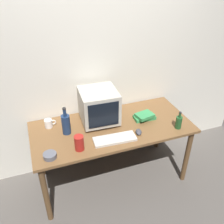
% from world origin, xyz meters
% --- Properties ---
extents(ground_plane, '(6.00, 6.00, 0.00)m').
position_xyz_m(ground_plane, '(0.00, 0.00, 0.00)').
color(ground_plane, '#56514C').
extents(back_wall, '(4.00, 0.08, 2.50)m').
position_xyz_m(back_wall, '(0.00, 0.44, 1.25)').
color(back_wall, silver).
rests_on(back_wall, ground).
extents(desk, '(1.69, 0.77, 0.75)m').
position_xyz_m(desk, '(0.00, 0.00, 0.67)').
color(desk, brown).
rests_on(desk, ground).
extents(crt_monitor, '(0.40, 0.40, 0.37)m').
position_xyz_m(crt_monitor, '(-0.10, 0.14, 0.95)').
color(crt_monitor, '#B2AD9E').
rests_on(crt_monitor, desk).
extents(keyboard, '(0.43, 0.18, 0.02)m').
position_xyz_m(keyboard, '(-0.05, -0.23, 0.77)').
color(keyboard, beige).
rests_on(keyboard, desk).
extents(computer_mouse, '(0.09, 0.11, 0.04)m').
position_xyz_m(computer_mouse, '(0.21, -0.21, 0.77)').
color(computer_mouse, '#3F3F47').
rests_on(computer_mouse, desk).
extents(bottle_tall, '(0.09, 0.09, 0.31)m').
position_xyz_m(bottle_tall, '(-0.47, 0.05, 0.87)').
color(bottle_tall, navy).
rests_on(bottle_tall, desk).
extents(bottle_short, '(0.07, 0.07, 0.20)m').
position_xyz_m(bottle_short, '(0.64, -0.26, 0.83)').
color(bottle_short, '#1E4C23').
rests_on(bottle_short, desk).
extents(book_stack, '(0.24, 0.17, 0.07)m').
position_xyz_m(book_stack, '(0.38, 0.01, 0.79)').
color(book_stack, '#33894C').
rests_on(book_stack, desk).
extents(mug, '(0.12, 0.08, 0.09)m').
position_xyz_m(mug, '(-0.63, 0.21, 0.80)').
color(mug, white).
rests_on(mug, desk).
extents(cd_spindle, '(0.12, 0.12, 0.04)m').
position_xyz_m(cd_spindle, '(-0.68, -0.26, 0.78)').
color(cd_spindle, '#595B66').
rests_on(cd_spindle, desk).
extents(metal_canister, '(0.09, 0.09, 0.15)m').
position_xyz_m(metal_canister, '(-0.41, -0.24, 0.83)').
color(metal_canister, '#A51E19').
rests_on(metal_canister, desk).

